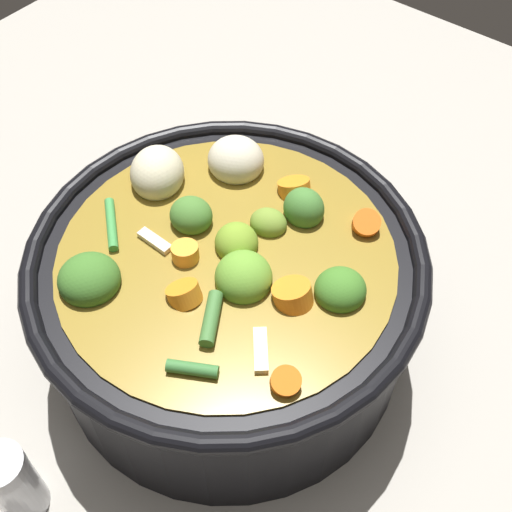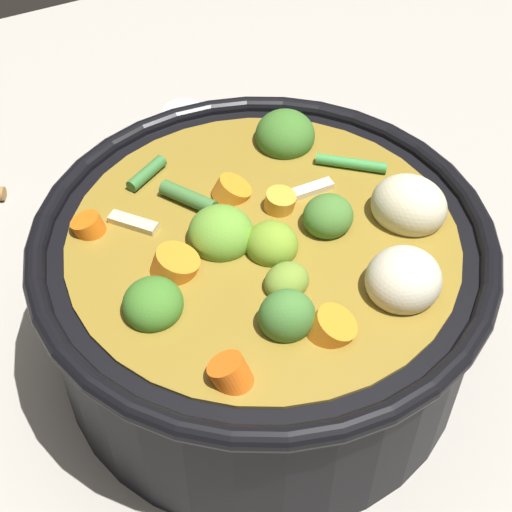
% 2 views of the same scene
% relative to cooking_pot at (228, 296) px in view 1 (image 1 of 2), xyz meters
% --- Properties ---
extents(ground_plane, '(1.10, 1.10, 0.00)m').
position_rel_cooking_pot_xyz_m(ground_plane, '(-0.00, -0.00, -0.06)').
color(ground_plane, '#9E998E').
extents(cooking_pot, '(0.30, 0.30, 0.14)m').
position_rel_cooking_pot_xyz_m(cooking_pot, '(0.00, 0.00, 0.00)').
color(cooking_pot, black).
rests_on(cooking_pot, ground_plane).
extents(salt_shaker, '(0.03, 0.03, 0.07)m').
position_rel_cooking_pot_xyz_m(salt_shaker, '(-0.20, 0.03, -0.03)').
color(salt_shaker, silver).
rests_on(salt_shaker, ground_plane).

